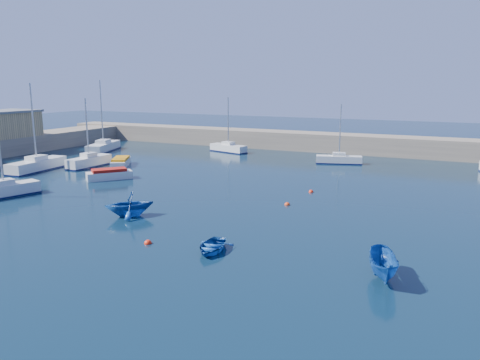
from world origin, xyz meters
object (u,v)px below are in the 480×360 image
at_px(sailboat_1, 4,190).
at_px(motorboat_2, 121,162).
at_px(sailboat_6, 339,159).
at_px(sailboat_5, 228,148).
at_px(dinghy_left, 129,204).
at_px(sailboat_3, 89,161).
at_px(motorboat_1, 109,174).
at_px(brick_shed_a, 4,125).
at_px(sailboat_2, 37,165).
at_px(dinghy_center, 212,246).
at_px(sailboat_4, 104,147).
at_px(dinghy_right, 384,266).

bearing_deg(sailboat_1, motorboat_2, 110.09).
bearing_deg(sailboat_6, sailboat_1, 126.35).
xyz_separation_m(sailboat_5, dinghy_left, (8.30, -32.94, 0.34)).
relative_size(sailboat_3, motorboat_1, 1.79).
distance_m(brick_shed_a, dinghy_left, 39.98).
bearing_deg(sailboat_5, motorboat_1, -169.64).
xyz_separation_m(sailboat_5, motorboat_2, (-6.61, -15.79, -0.13)).
xyz_separation_m(sailboat_3, motorboat_2, (2.94, 2.20, -0.20)).
height_order(motorboat_1, motorboat_2, motorboat_1).
bearing_deg(sailboat_2, dinghy_center, -30.54).
bearing_deg(sailboat_2, motorboat_2, 40.55).
bearing_deg(sailboat_4, dinghy_center, -59.56).
bearing_deg(sailboat_2, brick_shed_a, 147.20).
height_order(sailboat_6, dinghy_left, sailboat_6).
xyz_separation_m(sailboat_2, sailboat_3, (3.56, 4.50, -0.02)).
relative_size(sailboat_2, dinghy_right, 2.70).
bearing_deg(sailboat_4, motorboat_1, -65.82).
relative_size(brick_shed_a, dinghy_right, 2.21).
distance_m(sailboat_2, sailboat_4, 15.82).
distance_m(sailboat_2, dinghy_right, 42.89).
bearing_deg(sailboat_1, sailboat_5, 96.88).
relative_size(sailboat_2, sailboat_4, 0.96).
bearing_deg(dinghy_left, sailboat_5, 148.64).
bearing_deg(dinghy_center, motorboat_1, 134.99).
relative_size(motorboat_1, motorboat_2, 0.89).
bearing_deg(sailboat_2, dinghy_left, -31.32).
bearing_deg(dinghy_left, dinghy_center, 21.12).
distance_m(motorboat_1, dinghy_left, 14.70).
bearing_deg(motorboat_2, sailboat_1, -115.98).
bearing_deg(dinghy_center, motorboat_2, 129.16).
height_order(brick_shed_a, sailboat_3, sailboat_3).
relative_size(sailboat_4, sailboat_6, 1.39).
relative_size(sailboat_1, dinghy_right, 2.17).
bearing_deg(sailboat_6, sailboat_2, 106.28).
relative_size(sailboat_1, dinghy_left, 2.21).
height_order(dinghy_left, dinghy_right, dinghy_left).
bearing_deg(dinghy_left, sailboat_2, -161.51).
bearing_deg(sailboat_2, sailboat_6, 27.60).
distance_m(sailboat_6, motorboat_2, 26.74).
distance_m(motorboat_1, dinghy_center, 24.37).
relative_size(sailboat_5, motorboat_1, 1.74).
height_order(sailboat_6, dinghy_center, sailboat_6).
distance_m(sailboat_1, dinghy_right, 33.10).
height_order(dinghy_center, dinghy_right, dinghy_right).
xyz_separation_m(sailboat_2, dinghy_left, (21.41, -10.45, 0.25)).
bearing_deg(sailboat_6, motorboat_2, 101.79).
distance_m(motorboat_2, dinghy_center, 32.07).
relative_size(sailboat_1, motorboat_2, 1.55).
xyz_separation_m(brick_shed_a, dinghy_center, (44.85, -21.84, -3.79)).
bearing_deg(sailboat_3, motorboat_1, -32.51).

